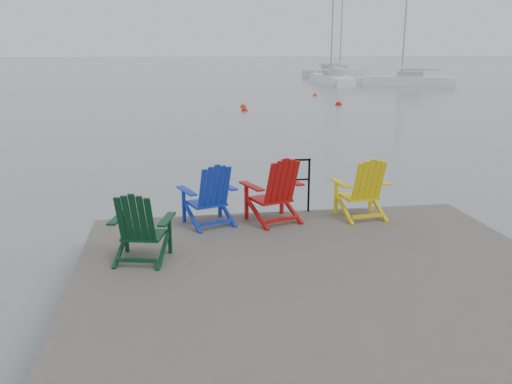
{
  "coord_description": "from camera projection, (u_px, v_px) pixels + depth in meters",
  "views": [
    {
      "loc": [
        -1.75,
        -5.98,
        3.15
      ],
      "look_at": [
        -0.4,
        2.52,
        0.85
      ],
      "focal_mm": 38.0,
      "sensor_mm": 36.0,
      "label": 1
    }
  ],
  "objects": [
    {
      "name": "ground",
      "position": [
        319.0,
        307.0,
        6.78
      ],
      "size": [
        400.0,
        400.0,
        0.0
      ],
      "primitive_type": "plane",
      "color": "slate",
      "rests_on": "ground"
    },
    {
      "name": "buoy_a",
      "position": [
        244.0,
        111.0,
        27.88
      ],
      "size": [
        0.34,
        0.34,
        0.34
      ],
      "primitive_type": "sphere",
      "color": "red",
      "rests_on": "ground"
    },
    {
      "name": "sailboat_mid",
      "position": [
        337.0,
        73.0,
        63.09
      ],
      "size": [
        9.22,
        8.08,
        13.31
      ],
      "rotation": [
        0.0,
        0.0,
        -0.9
      ],
      "color": "silver",
      "rests_on": "ground"
    },
    {
      "name": "sailboat_near",
      "position": [
        332.0,
        80.0,
        47.93
      ],
      "size": [
        2.15,
        7.68,
        10.65
      ],
      "rotation": [
        0.0,
        0.0,
        -0.02
      ],
      "color": "white",
      "rests_on": "ground"
    },
    {
      "name": "buoy_d",
      "position": [
        315.0,
        96.0,
        36.71
      ],
      "size": [
        0.33,
        0.33,
        0.33
      ],
      "primitive_type": "sphere",
      "color": "#E23E0D",
      "rests_on": "ground"
    },
    {
      "name": "handrail",
      "position": [
        296.0,
        180.0,
        8.89
      ],
      "size": [
        0.48,
        0.04,
        0.9
      ],
      "color": "black",
      "rests_on": "dock"
    },
    {
      "name": "sailboat_far",
      "position": [
        406.0,
        82.0,
        46.11
      ],
      "size": [
        7.18,
        4.53,
        9.9
      ],
      "rotation": [
        0.0,
        0.0,
        1.15
      ],
      "color": "white",
      "rests_on": "ground"
    },
    {
      "name": "chair_red",
      "position": [
        275.0,
        190.0,
        8.37
      ],
      "size": [
        0.99,
        0.94,
        1.04
      ],
      "rotation": [
        0.0,
        0.0,
        0.34
      ],
      "color": "#AB0E0C",
      "rests_on": "dock"
    },
    {
      "name": "dock",
      "position": [
        320.0,
        282.0,
        6.69
      ],
      "size": [
        6.0,
        5.0,
        1.4
      ],
      "color": "#2D2B28",
      "rests_on": "ground"
    },
    {
      "name": "chair_green",
      "position": [
        140.0,
        226.0,
        6.82
      ],
      "size": [
        0.86,
        0.82,
        0.94
      ],
      "rotation": [
        0.0,
        0.0,
        -0.24
      ],
      "color": "#09351A",
      "rests_on": "dock"
    },
    {
      "name": "buoy_c",
      "position": [
        339.0,
        105.0,
        30.8
      ],
      "size": [
        0.39,
        0.39,
        0.39
      ],
      "primitive_type": "sphere",
      "color": "red",
      "rests_on": "ground"
    },
    {
      "name": "chair_blue",
      "position": [
        210.0,
        194.0,
        8.24
      ],
      "size": [
        0.93,
        0.88,
        0.98
      ],
      "rotation": [
        0.0,
        0.0,
        0.33
      ],
      "color": "#112EB0",
      "rests_on": "dock"
    },
    {
      "name": "buoy_b",
      "position": [
        243.0,
        107.0,
        29.64
      ],
      "size": [
        0.34,
        0.34,
        0.34
      ],
      "primitive_type": "sphere",
      "color": "red",
      "rests_on": "ground"
    },
    {
      "name": "chair_yellow",
      "position": [
        363.0,
        188.0,
        8.58
      ],
      "size": [
        0.85,
        0.79,
        0.99
      ],
      "rotation": [
        0.0,
        0.0,
        0.1
      ],
      "color": "yellow",
      "rests_on": "dock"
    }
  ]
}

